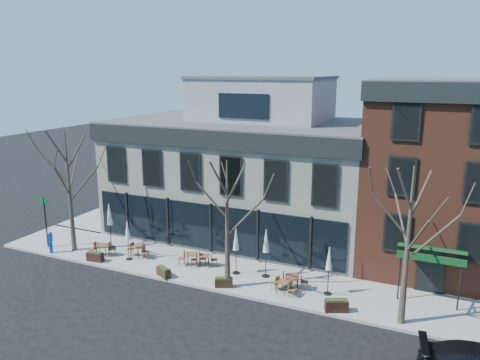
% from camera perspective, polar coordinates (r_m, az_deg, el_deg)
% --- Properties ---
extents(ground, '(120.00, 120.00, 0.00)m').
position_cam_1_polar(ground, '(30.61, -3.44, -9.15)').
color(ground, black).
rests_on(ground, ground).
extents(sidewalk_front, '(33.50, 4.70, 0.15)m').
position_cam_1_polar(sidewalk_front, '(27.51, 0.57, -11.65)').
color(sidewalk_front, gray).
rests_on(sidewalk_front, ground).
extents(sidewalk_side, '(4.50, 12.00, 0.15)m').
position_cam_1_polar(sidewalk_side, '(41.17, -13.52, -3.44)').
color(sidewalk_side, gray).
rests_on(sidewalk_side, ground).
extents(corner_building, '(18.39, 10.39, 11.10)m').
position_cam_1_polar(corner_building, '(33.55, 0.58, 1.34)').
color(corner_building, silver).
rests_on(corner_building, ground).
extents(red_brick_building, '(8.20, 11.78, 11.18)m').
position_cam_1_polar(red_brick_building, '(30.58, 23.28, 0.81)').
color(red_brick_building, brown).
rests_on(red_brick_building, ground).
extents(tree_corner, '(3.93, 3.98, 7.92)m').
position_cam_1_polar(tree_corner, '(31.66, -20.08, -1.10)').
color(tree_corner, '#382B21').
rests_on(tree_corner, sidewalk_front).
extents(tree_mid, '(3.50, 3.55, 7.04)m').
position_cam_1_polar(tree_mid, '(24.74, -1.55, -5.30)').
color(tree_mid, '#382B21').
rests_on(tree_mid, sidewalk_front).
extents(tree_right, '(3.72, 3.77, 7.48)m').
position_cam_1_polar(tree_right, '(22.48, 19.78, -7.45)').
color(tree_right, '#382B21').
rests_on(tree_right, sidewalk_front).
extents(sign_pole, '(0.50, 0.10, 3.40)m').
position_cam_1_polar(sign_pole, '(33.44, -22.62, -4.45)').
color(sign_pole, black).
rests_on(sign_pole, sidewalk_front).
extents(call_box, '(0.29, 0.29, 1.47)m').
position_cam_1_polar(call_box, '(32.64, -22.12, -6.95)').
color(call_box, '#0D41AC').
rests_on(call_box, sidewalk_front).
extents(cafe_set_0, '(1.75, 1.06, 0.91)m').
position_cam_1_polar(cafe_set_0, '(31.20, -16.41, -8.03)').
color(cafe_set_0, brown).
rests_on(cafe_set_0, sidewalk_front).
extents(cafe_set_1, '(1.70, 0.71, 0.89)m').
position_cam_1_polar(cafe_set_1, '(30.41, -12.35, -8.38)').
color(cafe_set_1, brown).
rests_on(cafe_set_1, sidewalk_front).
extents(cafe_set_2, '(1.75, 1.09, 0.91)m').
position_cam_1_polar(cafe_set_2, '(28.71, -5.86, -9.43)').
color(cafe_set_2, brown).
rests_on(cafe_set_2, sidewalk_front).
extents(cafe_set_3, '(1.63, 1.04, 0.85)m').
position_cam_1_polar(cafe_set_3, '(28.52, -4.40, -9.63)').
color(cafe_set_3, brown).
rests_on(cafe_set_3, sidewalk_front).
extents(cafe_set_4, '(1.60, 0.85, 0.82)m').
position_cam_1_polar(cafe_set_4, '(25.36, 5.34, -12.73)').
color(cafe_set_4, brown).
rests_on(cafe_set_4, sidewalk_front).
extents(cafe_set_5, '(1.83, 0.85, 0.94)m').
position_cam_1_polar(cafe_set_5, '(25.85, 6.38, -12.09)').
color(cafe_set_5, brown).
rests_on(cafe_set_5, sidewalk_front).
extents(umbrella_0, '(0.49, 0.49, 3.03)m').
position_cam_1_polar(umbrella_0, '(31.87, -15.62, -4.34)').
color(umbrella_0, black).
rests_on(umbrella_0, sidewalk_front).
extents(umbrella_1, '(0.40, 0.40, 2.51)m').
position_cam_1_polar(umbrella_1, '(29.74, -13.55, -6.24)').
color(umbrella_1, black).
rests_on(umbrella_1, sidewalk_front).
extents(umbrella_2, '(0.44, 0.44, 2.77)m').
position_cam_1_polar(umbrella_2, '(26.93, -0.49, -7.52)').
color(umbrella_2, black).
rests_on(umbrella_2, sidewalk_front).
extents(umbrella_3, '(0.46, 0.46, 2.85)m').
position_cam_1_polar(umbrella_3, '(26.56, 3.19, -7.72)').
color(umbrella_3, black).
rests_on(umbrella_3, sidewalk_front).
extents(umbrella_4, '(0.42, 0.42, 2.65)m').
position_cam_1_polar(umbrella_4, '(25.00, 10.80, -9.69)').
color(umbrella_4, black).
rests_on(umbrella_4, sidewalk_front).
extents(planter_0, '(1.09, 0.52, 0.59)m').
position_cam_1_polar(planter_0, '(30.56, -17.24, -8.90)').
color(planter_0, black).
rests_on(planter_0, sidewalk_front).
extents(planter_1, '(1.06, 0.77, 0.55)m').
position_cam_1_polar(planter_1, '(27.57, -9.30, -10.99)').
color(planter_1, '#322410').
rests_on(planter_1, sidewalk_front).
extents(planter_2, '(1.04, 0.74, 0.54)m').
position_cam_1_polar(planter_2, '(26.02, -1.99, -12.36)').
color(planter_2, '#311C10').
rests_on(planter_2, sidewalk_front).
extents(planter_3, '(1.21, 0.87, 0.63)m').
position_cam_1_polar(planter_3, '(24.11, 11.68, -14.73)').
color(planter_3, black).
rests_on(planter_3, sidewalk_front).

